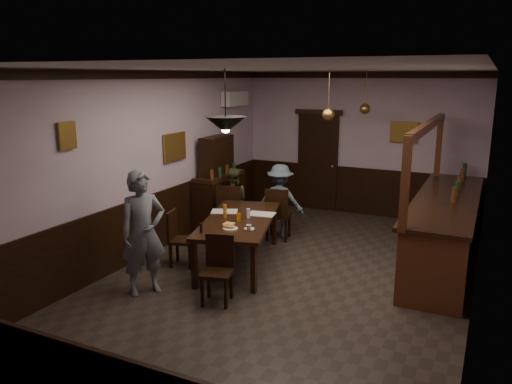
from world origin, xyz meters
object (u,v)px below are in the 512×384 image
Objects in this scene: soda_can at (239,217)px; pendant_brass_far at (365,109)px; dining_table at (239,222)px; sideboard at (219,191)px; chair_near at (218,266)px; bar_counter at (445,228)px; pendant_iron at (226,125)px; pendant_brass_mid at (328,115)px; chair_far_right at (278,212)px; person_seated_right at (280,201)px; chair_far_left at (229,209)px; person_seated_left at (232,201)px; chair_side at (178,236)px; person_standing at (143,233)px; coffee_cup at (249,227)px.

pendant_brass_far is at bearing 69.13° from soda_can.
sideboard reaches higher than dining_table.
chair_near is 3.39m from sideboard.
pendant_brass_far reaches higher than bar_counter.
sideboard reaches higher than chair_near.
bar_counter is 4.75× the size of pendant_iron.
soda_can is 0.15× the size of pendant_brass_mid.
person_seated_right is (-0.07, 0.27, 0.14)m from chair_far_right.
person_seated_left is (-0.08, 0.27, 0.08)m from chair_far_left.
pendant_iron reaches higher than chair_side.
bar_counter reaches higher than soda_can.
sideboard is at bearing 45.24° from person_standing.
bar_counter is at bearing -2.41° from sideboard.
pendant_brass_far is at bearing -157.83° from chair_far_left.
chair_far_left is 2.63m from chair_near.
person_seated_right is at bearing -133.61° from pendant_brass_far.
chair_far_left is at bearing 111.06° from coffee_cup.
pendant_iron reaches higher than person_seated_left.
soda_can is 0.15× the size of pendant_brass_far.
person_seated_left reaches higher than chair_far_right.
person_seated_left is (-0.02, 1.81, 0.14)m from chair_side.
dining_table is at bearing 105.47° from chair_far_left.
sideboard is at bearing -2.40° from chair_side.
person_standing is 21.31× the size of coffee_cup.
person_seated_right is at bearing 21.34° from person_standing.
coffee_cup is 2.76m from sideboard.
pendant_iron is 2.14m from pendant_brass_mid.
chair_far_right reaches higher than dining_table.
pendant_iron is (1.05, -0.33, 1.79)m from chair_side.
soda_can is 2.26m from sideboard.
pendant_brass_mid is (0.58, 1.71, 1.50)m from coffee_cup.
coffee_cup is 0.05× the size of sideboard.
bar_counter is (2.89, 1.49, -0.12)m from dining_table.
person_standing is 1.37× the size of person_seated_left.
sideboard is at bearing -66.09° from chair_far_left.
bar_counter reaches higher than person_standing.
person_seated_left is (-1.21, 2.65, 0.14)m from chair_near.
person_seated_left reaches higher than chair_near.
pendant_brass_far reaches higher than sideboard.
chair_near is 2.92m from person_seated_right.
dining_table is 0.65m from coffee_cup.
chair_far_right is at bearing 153.92° from person_seated_left.
chair_far_right is 0.72× the size of person_seated_right.
chair_far_right is 0.24× the size of bar_counter.
pendant_iron is at bearing 86.95° from person_seated_right.
chair_far_right is 2.58m from pendant_brass_far.
pendant_brass_far is at bearing 25.40° from sideboard.
pendant_iron reaches higher than chair_far_left.
chair_near is at bearing -140.11° from chair_side.
person_seated_right is at bearing 171.29° from person_seated_left.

